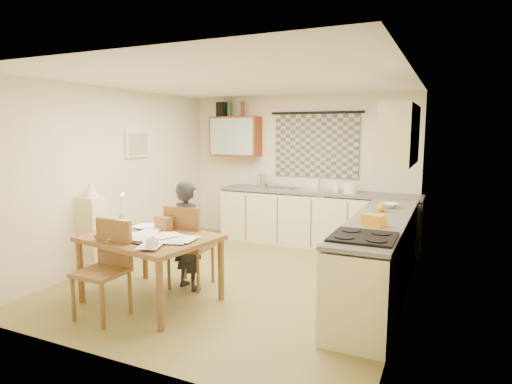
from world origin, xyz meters
The scene contains 44 objects.
floor centered at (0.00, 0.00, -0.01)m, with size 4.00×4.50×0.02m, color olive.
ceiling centered at (0.00, 0.00, 2.51)m, with size 4.00×4.50×0.02m, color white.
wall_back centered at (0.00, 2.26, 1.25)m, with size 4.00×0.02×2.50m, color beige.
wall_front centered at (0.00, -2.26, 1.25)m, with size 4.00×0.02×2.50m, color beige.
wall_left centered at (-2.01, 0.00, 1.25)m, with size 0.02×4.50×2.50m, color beige.
wall_right centered at (2.01, 0.00, 1.25)m, with size 0.02×4.50×2.50m, color beige.
window_blind centered at (0.30, 2.22, 1.65)m, with size 1.45×0.03×1.05m, color navy.
curtain_rod centered at (0.30, 2.20, 2.20)m, with size 0.04×0.04×1.60m, color black.
wall_cabinet centered at (-1.15, 2.08, 1.80)m, with size 0.90×0.34×0.70m, color maroon.
wall_cabinet_glass centered at (-1.15, 1.91, 1.80)m, with size 0.84×0.02×0.64m, color #99B2A5.
upper_cabinet_right centered at (1.83, 0.55, 1.85)m, with size 0.34×1.30×0.70m, color beige.
framed_print centered at (-1.97, 0.40, 1.70)m, with size 0.04×0.50×0.40m, color silver.
print_canvas centered at (-1.95, 0.40, 1.70)m, with size 0.01×0.42×0.32m, color beige.
counter_back centered at (0.41, 1.95, 0.45)m, with size 3.30×0.62×0.92m.
counter_right centered at (1.70, 0.13, 0.45)m, with size 0.62×2.95×0.92m.
stove centered at (1.70, -0.88, 0.47)m, with size 0.61×0.61×0.94m.
sink centered at (0.39, 1.95, 0.88)m, with size 0.55×0.45×0.10m, color silver.
tap centered at (0.40, 2.13, 1.06)m, with size 0.03×0.03×0.28m, color silver.
dish_rack centered at (-0.19, 1.95, 0.95)m, with size 0.35×0.30×0.06m, color silver.
kettle centered at (-0.57, 1.95, 1.04)m, with size 0.18×0.18×0.24m, color silver.
mixing_bowl centered at (0.97, 1.95, 1.00)m, with size 0.24×0.24×0.16m, color white.
soap_bottle centered at (0.71, 2.00, 1.02)m, with size 0.10×0.10×0.19m, color white.
bowl centered at (1.70, 0.87, 0.95)m, with size 0.28×0.28×0.05m, color white.
orange_bag centered at (1.70, -0.32, 0.98)m, with size 0.22×0.16×0.12m, color orange.
fruit_orange centered at (1.65, 0.53, 0.97)m, with size 0.10×0.10×0.10m, color orange.
speaker centered at (-1.40, 2.08, 2.28)m, with size 0.16×0.20×0.26m, color black.
bottle_green centered at (-1.28, 2.08, 2.28)m, with size 0.07×0.07×0.26m, color #195926.
bottle_brown centered at (-1.01, 2.08, 2.28)m, with size 0.07×0.07×0.26m, color maroon.
dining_table centered at (-0.58, -1.10, 0.38)m, with size 1.53×1.25×0.75m.
chair_far centered at (-0.44, -0.52, 0.32)m, with size 0.49×0.49×1.02m.
chair_near centered at (-0.75, -1.64, 0.31)m, with size 0.45×0.45×0.99m.
person centered at (-0.42, -0.58, 0.66)m, with size 0.56×0.45×1.32m, color black.
shelf_stand centered at (-1.84, -0.69, 0.52)m, with size 0.32×0.30×1.05m, color beige.
lampshade centered at (-1.84, -0.69, 1.16)m, with size 0.20×0.20×0.22m, color silver.
letter_rack centered at (-0.61, -0.81, 0.83)m, with size 0.22×0.10×0.16m, color brown.
mug centered at (-0.21, -1.53, 0.80)m, with size 0.14×0.14×0.10m, color white.
magazine centered at (-1.07, -1.28, 0.76)m, with size 0.23×0.29×0.03m, color maroon.
book centered at (-1.01, -1.14, 0.76)m, with size 0.20×0.25×0.02m, color orange.
orange_box centered at (-0.92, -1.36, 0.77)m, with size 0.12×0.08×0.04m, color orange.
eyeglasses centered at (-0.47, -1.44, 0.76)m, with size 0.13×0.04×0.02m, color black.
candle_holder centered at (-1.07, -0.99, 0.84)m, with size 0.06×0.06×0.18m, color silver.
candle centered at (-1.07, -0.97, 1.04)m, with size 0.02×0.02×0.22m, color white.
candle_flame centered at (-1.08, -0.94, 1.16)m, with size 0.02×0.02×0.02m, color #FFCC66.
papers centered at (-0.53, -1.12, 0.77)m, with size 1.11×1.09×0.03m.
Camera 1 is at (2.40, -4.79, 1.90)m, focal length 30.00 mm.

